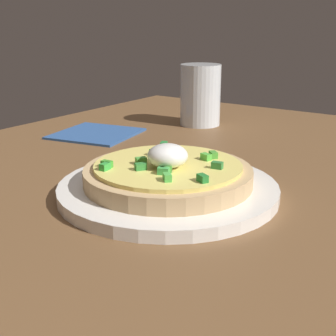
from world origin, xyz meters
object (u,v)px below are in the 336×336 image
Objects in this scene: pizza at (168,173)px; napkin at (96,134)px; cup_far at (200,99)px; plate at (168,189)px.

napkin is (18.03, 28.72, -2.64)cm from pizza.
pizza is 1.70× the size of cup_far.
napkin is at bearing 57.88° from pizza.
cup_far is (36.42, 17.47, 4.54)cm from plate.
plate is 2.11cm from pizza.
cup_far is 0.87× the size of napkin.
cup_far reaches higher than plate.
cup_far reaches higher than pizza.
plate is 1.31× the size of pizza.
napkin is at bearing 57.94° from plate.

